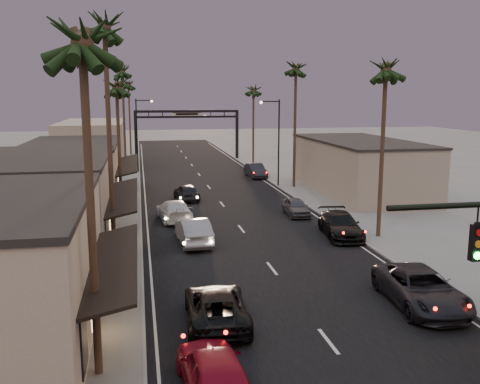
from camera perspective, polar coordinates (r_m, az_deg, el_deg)
name	(u,v)px	position (r m, az deg, el deg)	size (l,w,h in m)	color
ground	(217,198)	(49.85, -2.46, -0.62)	(200.00, 200.00, 0.00)	slate
road	(210,189)	(54.72, -3.22, 0.36)	(14.00, 120.00, 0.02)	black
sidewalk_left	(117,180)	(61.21, -12.94, 1.23)	(5.00, 92.00, 0.12)	slate
sidewalk_right	(282,176)	(63.35, 4.49, 1.76)	(5.00, 92.00, 0.12)	slate
storefront_mid	(43,204)	(35.59, -20.23, -1.19)	(8.00, 14.00, 5.50)	gray
storefront_far	(73,172)	(51.27, -17.36, 2.05)	(8.00, 16.00, 5.00)	tan
storefront_dist	(93,144)	(73.96, -15.40, 4.95)	(8.00, 20.00, 6.00)	gray
building_right	(359,167)	(53.25, 12.61, 2.57)	(8.00, 18.00, 5.00)	gray
arch	(187,122)	(78.84, -5.67, 7.43)	(15.20, 0.40, 7.27)	black
streetlight_right	(276,136)	(55.37, 3.88, 6.03)	(2.13, 0.30, 9.00)	black
streetlight_left	(139,129)	(66.56, -10.71, 6.59)	(2.13, 0.30, 9.00)	black
palm_la	(81,29)	(17.62, -16.56, 16.37)	(3.20, 3.20, 13.20)	#38281C
palm_lb	(104,20)	(30.73, -14.29, 17.36)	(3.20, 3.20, 15.20)	#38281C
palm_lc	(116,82)	(44.48, -13.05, 11.37)	(3.20, 3.20, 12.20)	#38281C
palm_ld	(122,68)	(63.52, -12.47, 12.76)	(3.20, 3.20, 14.20)	#38281C
palm_ra	(386,63)	(36.05, 15.34, 13.12)	(3.20, 3.20, 13.20)	#38281C
palm_rb	(296,65)	(54.79, 5.99, 13.37)	(3.20, 3.20, 14.20)	#38281C
palm_rc	(254,87)	(74.10, 1.45, 11.11)	(3.20, 3.20, 12.20)	#38281C
palm_far	(128,82)	(86.47, -11.83, 11.43)	(3.20, 3.20, 13.20)	#38281C
oncoming_red	(214,372)	(17.81, -2.74, -18.65)	(1.99, 4.94, 1.68)	maroon
oncoming_pickup	(216,306)	(22.87, -2.57, -12.07)	(2.50, 5.41, 1.50)	black
oncoming_silver	(193,231)	(34.53, -4.99, -4.16)	(1.79, 5.12, 1.69)	gray
oncoming_white	(174,210)	(41.06, -7.05, -1.95)	(2.19, 5.40, 1.57)	silver
oncoming_dgrey	(187,192)	(48.71, -5.72, -0.02)	(1.78, 4.42, 1.51)	black
curbside_near	(421,288)	(25.88, 18.73, -9.72)	(2.77, 6.00, 1.67)	black
curbside_black	(340,225)	(36.76, 10.66, -3.47)	(2.25, 5.55, 1.61)	black
curbside_grey	(296,207)	(42.68, 6.00, -1.59)	(1.63, 4.04, 1.38)	#444449
curbside_far	(256,171)	(62.02, 1.67, 2.30)	(1.70, 4.88, 1.61)	black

